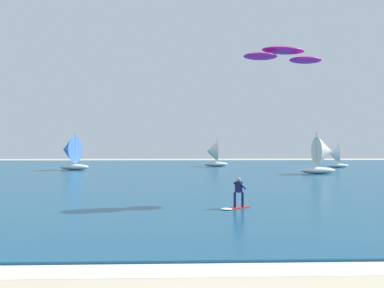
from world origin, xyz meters
TOP-DOWN VIEW (x-y plane):
  - ocean at (0.00, 51.11)m, footprint 160.00×90.00m
  - shoreline_foam at (0.16, 5.98)m, footprint 77.66×2.58m
  - kitesurfer at (3.38, 17.14)m, footprint 1.89×1.65m
  - kite at (6.80, 20.59)m, footprint 5.71×3.49m
  - sailboat_center_horizon at (17.82, 46.27)m, footprint 4.31×3.65m
  - sailboat_heeled_over at (24.54, 61.10)m, footprint 3.32×2.86m
  - sailboat_trailing at (-14.38, 55.98)m, footprint 4.68×4.14m
  - sailboat_leading at (6.20, 65.42)m, footprint 3.92×3.31m

SIDE VIEW (x-z plane):
  - shoreline_foam at x=0.16m, z-range 0.00..0.01m
  - ocean at x=0.00m, z-range 0.00..0.10m
  - kitesurfer at x=3.38m, z-range -0.13..1.54m
  - sailboat_heeled_over at x=24.54m, z-range -0.06..3.74m
  - sailboat_leading at x=6.20m, z-range -0.09..4.50m
  - sailboat_center_horizon at x=17.82m, z-range -0.11..4.93m
  - sailboat_trailing at x=-14.38m, z-range -0.12..5.14m
  - kite at x=6.80m, z-range 8.72..9.55m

